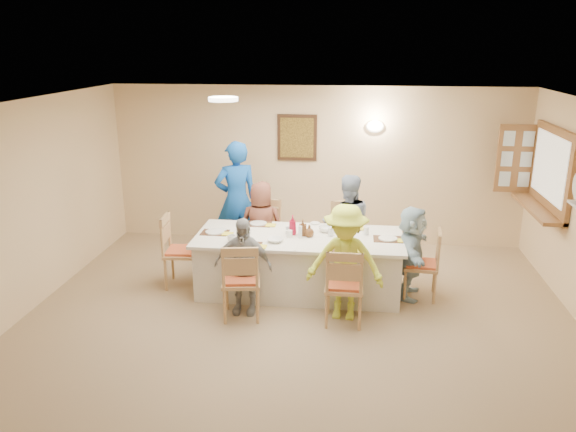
# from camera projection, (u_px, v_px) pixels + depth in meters

# --- Properties ---
(ground) EXTENTS (7.00, 7.00, 0.00)m
(ground) POSITION_uv_depth(u_px,v_px,m) (291.00, 349.00, 5.96)
(ground) COLOR #9A7F62
(room_walls) EXTENTS (7.00, 7.00, 7.00)m
(room_walls) POSITION_uv_depth(u_px,v_px,m) (292.00, 213.00, 5.52)
(room_walls) COLOR beige
(room_walls) RESTS_ON ground
(wall_picture) EXTENTS (0.62, 0.05, 0.72)m
(wall_picture) POSITION_uv_depth(u_px,v_px,m) (297.00, 138.00, 8.78)
(wall_picture) COLOR #392114
(wall_picture) RESTS_ON room_walls
(wall_sconce) EXTENTS (0.26, 0.09, 0.18)m
(wall_sconce) POSITION_uv_depth(u_px,v_px,m) (375.00, 126.00, 8.57)
(wall_sconce) COLOR white
(wall_sconce) RESTS_ON room_walls
(ceiling_light) EXTENTS (0.36, 0.36, 0.05)m
(ceiling_light) POSITION_uv_depth(u_px,v_px,m) (223.00, 99.00, 6.77)
(ceiling_light) COLOR white
(ceiling_light) RESTS_ON room_walls
(serving_hatch) EXTENTS (0.06, 1.50, 1.15)m
(serving_hatch) POSITION_uv_depth(u_px,v_px,m) (552.00, 170.00, 7.44)
(serving_hatch) COLOR olive
(serving_hatch) RESTS_ON room_walls
(hatch_sill) EXTENTS (0.30, 1.50, 0.05)m
(hatch_sill) POSITION_uv_depth(u_px,v_px,m) (537.00, 208.00, 7.61)
(hatch_sill) COLOR olive
(hatch_sill) RESTS_ON room_walls
(shutter_door) EXTENTS (0.55, 0.04, 1.00)m
(shutter_door) POSITION_uv_depth(u_px,v_px,m) (516.00, 159.00, 8.19)
(shutter_door) COLOR olive
(shutter_door) RESTS_ON room_walls
(dining_table) EXTENTS (2.64, 1.12, 0.76)m
(dining_table) POSITION_uv_depth(u_px,v_px,m) (299.00, 264.00, 7.27)
(dining_table) COLOR silver
(dining_table) RESTS_ON ground
(chair_back_left) EXTENTS (0.54, 0.54, 0.97)m
(chair_back_left) POSITION_uv_depth(u_px,v_px,m) (263.00, 234.00, 8.07)
(chair_back_left) COLOR tan
(chair_back_left) RESTS_ON ground
(chair_back_right) EXTENTS (0.54, 0.54, 0.97)m
(chair_back_right) POSITION_uv_depth(u_px,v_px,m) (347.00, 237.00, 7.93)
(chair_back_right) COLOR tan
(chair_back_right) RESTS_ON ground
(chair_front_left) EXTENTS (0.52, 0.52, 0.95)m
(chair_front_left) POSITION_uv_depth(u_px,v_px,m) (241.00, 279.00, 6.55)
(chair_front_left) COLOR tan
(chair_front_left) RESTS_ON ground
(chair_front_right) EXTENTS (0.46, 0.46, 0.94)m
(chair_front_right) POSITION_uv_depth(u_px,v_px,m) (344.00, 285.00, 6.42)
(chair_front_right) COLOR tan
(chair_front_right) RESTS_ON ground
(chair_left_end) EXTENTS (0.51, 0.51, 0.98)m
(chair_left_end) POSITION_uv_depth(u_px,v_px,m) (182.00, 251.00, 7.41)
(chair_left_end) COLOR tan
(chair_left_end) RESTS_ON ground
(chair_right_end) EXTENTS (0.48, 0.48, 0.91)m
(chair_right_end) POSITION_uv_depth(u_px,v_px,m) (421.00, 264.00, 7.08)
(chair_right_end) COLOR tan
(chair_right_end) RESTS_ON ground
(diner_back_left) EXTENTS (0.63, 0.42, 1.29)m
(diner_back_left) POSITION_uv_depth(u_px,v_px,m) (261.00, 226.00, 7.91)
(diner_back_left) COLOR brown
(diner_back_left) RESTS_ON ground
(diner_back_right) EXTENTS (0.86, 0.75, 1.42)m
(diner_back_right) POSITION_uv_depth(u_px,v_px,m) (347.00, 225.00, 7.75)
(diner_back_right) COLOR #8E9EB7
(diner_back_right) RESTS_ON ground
(diner_front_left) EXTENTS (0.72, 0.35, 1.19)m
(diner_front_left) POSITION_uv_depth(u_px,v_px,m) (243.00, 266.00, 6.63)
(diner_front_left) COLOR #9A9A9A
(diner_front_left) RESTS_ON ground
(diner_front_right) EXTENTS (1.02, 0.72, 1.39)m
(diner_front_right) POSITION_uv_depth(u_px,v_px,m) (345.00, 263.00, 6.47)
(diner_front_right) COLOR #E2F843
(diner_front_right) RESTS_ON ground
(diner_right_end) EXTENTS (1.21, 0.65, 1.20)m
(diner_right_end) POSITION_uv_depth(u_px,v_px,m) (411.00, 252.00, 7.05)
(diner_right_end) COLOR silver
(diner_right_end) RESTS_ON ground
(caregiver) EXTENTS (0.97, 0.91, 1.77)m
(caregiver) POSITION_uv_depth(u_px,v_px,m) (236.00, 200.00, 8.33)
(caregiver) COLOR blue
(caregiver) RESTS_ON ground
(placemat_fl) EXTENTS (0.36, 0.26, 0.01)m
(placemat_fl) POSITION_uv_depth(u_px,v_px,m) (247.00, 245.00, 6.83)
(placemat_fl) COLOR #472B19
(placemat_fl) RESTS_ON dining_table
(plate_fl) EXTENTS (0.23, 0.23, 0.01)m
(plate_fl) POSITION_uv_depth(u_px,v_px,m) (247.00, 244.00, 6.83)
(plate_fl) COLOR white
(plate_fl) RESTS_ON dining_table
(napkin_fl) EXTENTS (0.14, 0.14, 0.01)m
(napkin_fl) POSITION_uv_depth(u_px,v_px,m) (261.00, 247.00, 6.76)
(napkin_fl) COLOR yellow
(napkin_fl) RESTS_ON dining_table
(placemat_fr) EXTENTS (0.35, 0.26, 0.01)m
(placemat_fr) POSITION_uv_depth(u_px,v_px,m) (346.00, 249.00, 6.70)
(placemat_fr) COLOR #472B19
(placemat_fr) RESTS_ON dining_table
(plate_fr) EXTENTS (0.23, 0.23, 0.01)m
(plate_fr) POSITION_uv_depth(u_px,v_px,m) (346.00, 248.00, 6.69)
(plate_fr) COLOR white
(plate_fr) RESTS_ON dining_table
(napkin_fr) EXTENTS (0.15, 0.15, 0.01)m
(napkin_fr) POSITION_uv_depth(u_px,v_px,m) (361.00, 251.00, 6.63)
(napkin_fr) COLOR yellow
(napkin_fr) RESTS_ON dining_table
(placemat_bl) EXTENTS (0.35, 0.26, 0.01)m
(placemat_bl) POSITION_uv_depth(u_px,v_px,m) (258.00, 224.00, 7.63)
(placemat_bl) COLOR #472B19
(placemat_bl) RESTS_ON dining_table
(plate_bl) EXTENTS (0.23, 0.23, 0.01)m
(plate_bl) POSITION_uv_depth(u_px,v_px,m) (258.00, 223.00, 7.62)
(plate_bl) COLOR white
(plate_bl) RESTS_ON dining_table
(napkin_bl) EXTENTS (0.13, 0.13, 0.01)m
(napkin_bl) POSITION_uv_depth(u_px,v_px,m) (271.00, 225.00, 7.56)
(napkin_bl) COLOR yellow
(napkin_bl) RESTS_ON dining_table
(placemat_br) EXTENTS (0.37, 0.27, 0.01)m
(placemat_br) POSITION_uv_depth(u_px,v_px,m) (347.00, 227.00, 7.49)
(placemat_br) COLOR #472B19
(placemat_br) RESTS_ON dining_table
(plate_br) EXTENTS (0.22, 0.22, 0.01)m
(plate_br) POSITION_uv_depth(u_px,v_px,m) (347.00, 226.00, 7.49)
(plate_br) COLOR white
(plate_br) RESTS_ON dining_table
(napkin_br) EXTENTS (0.14, 0.14, 0.01)m
(napkin_br) POSITION_uv_depth(u_px,v_px,m) (360.00, 228.00, 7.42)
(napkin_br) COLOR yellow
(napkin_br) RESTS_ON dining_table
(placemat_le) EXTENTS (0.35, 0.26, 0.01)m
(placemat_le) POSITION_uv_depth(u_px,v_px,m) (215.00, 232.00, 7.28)
(placemat_le) COLOR #472B19
(placemat_le) RESTS_ON dining_table
(plate_le) EXTENTS (0.24, 0.24, 0.02)m
(plate_le) POSITION_uv_depth(u_px,v_px,m) (215.00, 232.00, 7.28)
(plate_le) COLOR white
(plate_le) RESTS_ON dining_table
(napkin_le) EXTENTS (0.13, 0.13, 0.01)m
(napkin_le) POSITION_uv_depth(u_px,v_px,m) (228.00, 234.00, 7.21)
(napkin_le) COLOR yellow
(napkin_le) RESTS_ON dining_table
(placemat_re) EXTENTS (0.36, 0.27, 0.01)m
(placemat_re) POSITION_uv_depth(u_px,v_px,m) (388.00, 239.00, 7.04)
(placemat_re) COLOR #472B19
(placemat_re) RESTS_ON dining_table
(plate_re) EXTENTS (0.23, 0.23, 0.01)m
(plate_re) POSITION_uv_depth(u_px,v_px,m) (388.00, 238.00, 7.03)
(plate_re) COLOR white
(plate_re) RESTS_ON dining_table
(napkin_re) EXTENTS (0.13, 0.13, 0.01)m
(napkin_re) POSITION_uv_depth(u_px,v_px,m) (403.00, 241.00, 6.97)
(napkin_re) COLOR yellow
(napkin_re) RESTS_ON dining_table
(teacup_a) EXTENTS (0.18, 0.18, 0.09)m
(teacup_a) POSITION_uv_depth(u_px,v_px,m) (232.00, 239.00, 6.93)
(teacup_a) COLOR white
(teacup_a) RESTS_ON dining_table
(teacup_b) EXTENTS (0.11, 0.11, 0.09)m
(teacup_b) POSITION_uv_depth(u_px,v_px,m) (334.00, 222.00, 7.57)
(teacup_b) COLOR white
(teacup_b) RESTS_ON dining_table
(bowl_a) EXTENTS (0.27, 0.27, 0.05)m
(bowl_a) POSITION_uv_depth(u_px,v_px,m) (275.00, 240.00, 6.94)
(bowl_a) COLOR white
(bowl_a) RESTS_ON dining_table
(bowl_b) EXTENTS (0.28, 0.28, 0.06)m
(bowl_b) POSITION_uv_depth(u_px,v_px,m) (326.00, 229.00, 7.32)
(bowl_b) COLOR white
(bowl_b) RESTS_ON dining_table
(condiment_ketchup) EXTENTS (0.11, 0.12, 0.26)m
(condiment_ketchup) POSITION_uv_depth(u_px,v_px,m) (293.00, 225.00, 7.18)
(condiment_ketchup) COLOR #A80E2B
(condiment_ketchup) RESTS_ON dining_table
(condiment_brown) EXTENTS (0.10, 0.11, 0.21)m
(condiment_brown) POSITION_uv_depth(u_px,v_px,m) (303.00, 228.00, 7.16)
(condiment_brown) COLOR #5A3418
(condiment_brown) RESTS_ON dining_table
(condiment_malt) EXTENTS (0.13, 0.13, 0.16)m
(condiment_malt) POSITION_uv_depth(u_px,v_px,m) (309.00, 231.00, 7.11)
(condiment_malt) COLOR #5A3418
(condiment_malt) RESTS_ON dining_table
(drinking_glass) EXTENTS (0.06, 0.06, 0.10)m
(drinking_glass) POSITION_uv_depth(u_px,v_px,m) (288.00, 230.00, 7.21)
(drinking_glass) COLOR silver
(drinking_glass) RESTS_ON dining_table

